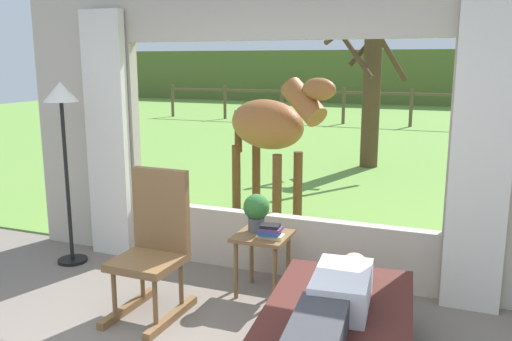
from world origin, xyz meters
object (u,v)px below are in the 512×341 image
at_px(reclining_person, 334,303).
at_px(side_table, 263,245).
at_px(floor_lamp_left, 62,119).
at_px(pasture_tree, 370,91).
at_px(book_stack, 271,232).
at_px(rocking_chair, 154,244).
at_px(potted_plant, 256,210).
at_px(horse, 270,126).

xyz_separation_m(reclining_person, side_table, (-0.85, 1.05, -0.10)).
bearing_deg(floor_lamp_left, pasture_tree, 72.50).
bearing_deg(book_stack, floor_lamp_left, 178.59).
relative_size(book_stack, floor_lamp_left, 0.12).
xyz_separation_m(rocking_chair, pasture_tree, (0.50, 6.40, 0.85)).
bearing_deg(potted_plant, horse, 107.03).
height_order(floor_lamp_left, horse, horse).
relative_size(rocking_chair, horse, 0.65).
relative_size(horse, pasture_tree, 0.60).
bearing_deg(rocking_chair, reclining_person, -14.95).
height_order(reclining_person, pasture_tree, pasture_tree).
height_order(side_table, horse, horse).
distance_m(horse, pasture_tree, 3.74).
relative_size(floor_lamp_left, pasture_tree, 0.60).
height_order(rocking_chair, side_table, rocking_chair).
relative_size(potted_plant, horse, 0.18).
distance_m(side_table, floor_lamp_left, 2.21).
bearing_deg(side_table, pasture_tree, 91.55).
bearing_deg(book_stack, side_table, 145.78).
distance_m(floor_lamp_left, pasture_tree, 6.08).
distance_m(potted_plant, pasture_tree, 5.77).
bearing_deg(potted_plant, side_table, -36.87).
distance_m(reclining_person, rocking_chair, 1.58).
bearing_deg(horse, potted_plant, 49.00).
bearing_deg(floor_lamp_left, reclining_person, -20.09).
bearing_deg(floor_lamp_left, book_stack, -1.41).
height_order(book_stack, floor_lamp_left, floor_lamp_left).
height_order(floor_lamp_left, pasture_tree, pasture_tree).
xyz_separation_m(potted_plant, horse, (-0.62, 2.03, 0.45)).
bearing_deg(horse, book_stack, 52.21).
distance_m(rocking_chair, horse, 2.77).
bearing_deg(floor_lamp_left, horse, 58.60).
bearing_deg(side_table, potted_plant, 143.13).
relative_size(side_table, pasture_tree, 0.18).
xyz_separation_m(reclining_person, book_stack, (-0.76, 0.99, 0.05)).
distance_m(reclining_person, floor_lamp_left, 3.15).
bearing_deg(pasture_tree, reclining_person, -81.59).
bearing_deg(pasture_tree, book_stack, -87.57).
bearing_deg(rocking_chair, side_table, 44.11).
relative_size(reclining_person, potted_plant, 4.49).
height_order(reclining_person, rocking_chair, rocking_chair).
bearing_deg(reclining_person, potted_plant, 124.53).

